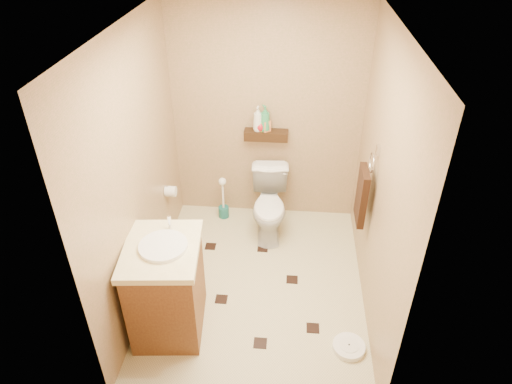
{
  "coord_description": "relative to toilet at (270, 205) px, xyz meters",
  "views": [
    {
      "loc": [
        0.26,
        -3.15,
        3.17
      ],
      "look_at": [
        -0.03,
        0.25,
        0.91
      ],
      "focal_mm": 32.0,
      "sensor_mm": 36.0,
      "label": 1
    }
  ],
  "objects": [
    {
      "name": "toilet",
      "position": [
        0.0,
        0.0,
        0.0
      ],
      "size": [
        0.44,
        0.72,
        0.71
      ],
      "primitive_type": "imported",
      "rotation": [
        0.0,
        0.0,
        0.06
      ],
      "color": "white",
      "rests_on": "ground"
    },
    {
      "name": "towel_ring",
      "position": [
        0.84,
        -0.58,
        0.59
      ],
      "size": [
        0.12,
        0.3,
        0.76
      ],
      "color": "silver",
      "rests_on": "wall_right"
    },
    {
      "name": "bottle_e",
      "position": [
        -0.07,
        0.34,
        0.8
      ],
      "size": [
        0.11,
        0.11,
        0.18
      ],
      "primitive_type": "imported",
      "rotation": [
        0.0,
        0.0,
        2.21
      ],
      "color": "#E1844B",
      "rests_on": "wall_shelf"
    },
    {
      "name": "bathroom_scale",
      "position": [
        0.75,
        -1.5,
        -0.33
      ],
      "size": [
        0.28,
        0.28,
        0.05
      ],
      "rotation": [
        0.0,
        0.0,
        0.05
      ],
      "color": "white",
      "rests_on": "ground"
    },
    {
      "name": "wall_shelf",
      "position": [
        -0.07,
        0.34,
        0.66
      ],
      "size": [
        0.46,
        0.14,
        0.1
      ],
      "primitive_type": "cube",
      "color": "#311B0D",
      "rests_on": "wall_back"
    },
    {
      "name": "bottle_b",
      "position": [
        -0.15,
        0.34,
        0.79
      ],
      "size": [
        0.07,
        0.07,
        0.15
      ],
      "primitive_type": "imported",
      "rotation": [
        0.0,
        0.0,
        1.56
      ],
      "color": "#F5F533",
      "rests_on": "wall_shelf"
    },
    {
      "name": "wall_left",
      "position": [
        -1.07,
        -0.83,
        0.84
      ],
      "size": [
        0.04,
        2.5,
        2.4
      ],
      "primitive_type": "cube",
      "color": "tan",
      "rests_on": "ground"
    },
    {
      "name": "floor_accents",
      "position": [
        -0.05,
        -0.87,
        -0.35
      ],
      "size": [
        1.18,
        1.32,
        0.01
      ],
      "color": "black",
      "rests_on": "ground"
    },
    {
      "name": "ceiling",
      "position": [
        -0.07,
        -0.83,
        2.04
      ],
      "size": [
        2.0,
        2.5,
        0.02
      ],
      "primitive_type": "cube",
      "color": "white",
      "rests_on": "wall_back"
    },
    {
      "name": "bottle_a",
      "position": [
        -0.16,
        0.34,
        0.85
      ],
      "size": [
        0.11,
        0.11,
        0.27
      ],
      "primitive_type": "imported",
      "rotation": [
        0.0,
        0.0,
        6.19
      ],
      "color": "silver",
      "rests_on": "wall_shelf"
    },
    {
      "name": "toilet_brush",
      "position": [
        -0.54,
        0.24,
        -0.17
      ],
      "size": [
        0.12,
        0.12,
        0.52
      ],
      "color": "#175F5D",
      "rests_on": "ground"
    },
    {
      "name": "ground",
      "position": [
        -0.07,
        -0.83,
        -0.36
      ],
      "size": [
        2.5,
        2.5,
        0.0
      ],
      "primitive_type": "plane",
      "color": "beige",
      "rests_on": "ground"
    },
    {
      "name": "wall_back",
      "position": [
        -0.07,
        0.42,
        0.84
      ],
      "size": [
        2.0,
        0.04,
        2.4
      ],
      "primitive_type": "cube",
      "color": "tan",
      "rests_on": "ground"
    },
    {
      "name": "bottle_c",
      "position": [
        -0.13,
        0.34,
        0.79
      ],
      "size": [
        0.13,
        0.13,
        0.15
      ],
      "primitive_type": "imported",
      "rotation": [
        0.0,
        0.0,
        1.42
      ],
      "color": "red",
      "rests_on": "wall_shelf"
    },
    {
      "name": "bottle_d",
      "position": [
        -0.08,
        0.34,
        0.85
      ],
      "size": [
        0.15,
        0.15,
        0.28
      ],
      "primitive_type": "imported",
      "rotation": [
        0.0,
        0.0,
        3.83
      ],
      "color": "#2D8953",
      "rests_on": "wall_shelf"
    },
    {
      "name": "toilet_paper",
      "position": [
        -1.01,
        -0.18,
        0.24
      ],
      "size": [
        0.12,
        0.11,
        0.12
      ],
      "color": "white",
      "rests_on": "wall_left"
    },
    {
      "name": "vanity",
      "position": [
        -0.77,
        -1.36,
        0.09
      ],
      "size": [
        0.65,
        0.76,
        1.0
      ],
      "rotation": [
        0.0,
        0.0,
        0.09
      ],
      "color": "brown",
      "rests_on": "ground"
    },
    {
      "name": "wall_front",
      "position": [
        -0.07,
        -2.08,
        0.84
      ],
      "size": [
        2.0,
        0.04,
        2.4
      ],
      "primitive_type": "cube",
      "color": "tan",
      "rests_on": "ground"
    },
    {
      "name": "wall_right",
      "position": [
        0.93,
        -0.83,
        0.84
      ],
      "size": [
        0.04,
        2.5,
        2.4
      ],
      "primitive_type": "cube",
      "color": "tan",
      "rests_on": "ground"
    }
  ]
}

